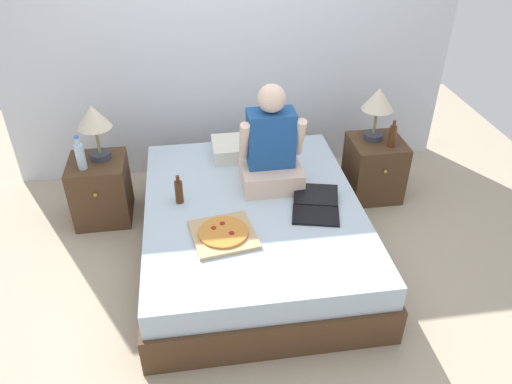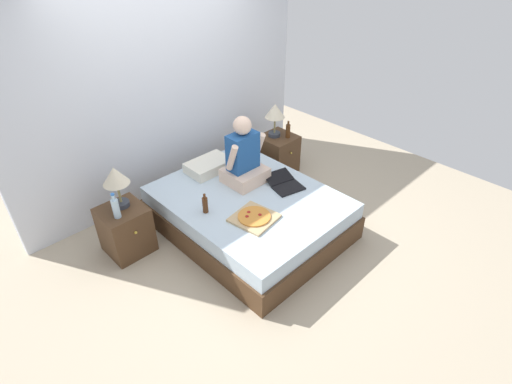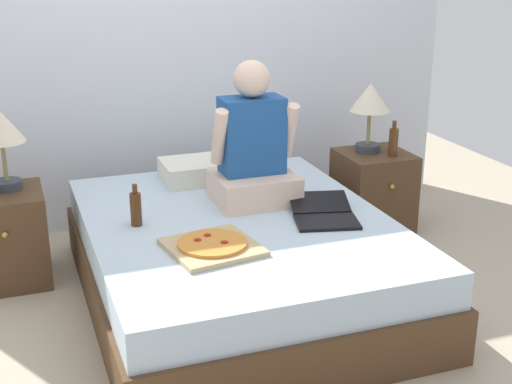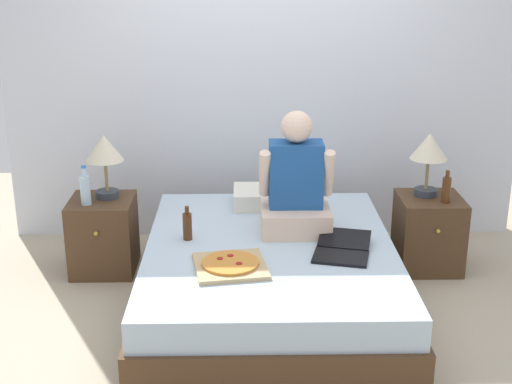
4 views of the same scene
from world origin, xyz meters
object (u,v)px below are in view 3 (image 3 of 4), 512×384
Objects in this scene: nightstand_left at (6,237)px; laptop at (324,215)px; bed at (239,259)px; beer_bottle at (393,141)px; lamp_on_right_nightstand at (370,102)px; pizza_box at (212,246)px; person_seated at (253,151)px; lamp_on_left_nightstand at (1,132)px; beer_bottle_on_bed at (136,208)px; nightstand_right at (373,191)px.

nightstand_left is 1.78m from laptop.
beer_bottle is at bearing 23.74° from bed.
pizza_box is (-1.37, -1.02, -0.38)m from lamp_on_right_nightstand.
person_seated is at bearing 56.00° from bed.
bed is 4.42× the size of lamp_on_right_nightstand.
lamp_on_left_nightstand reaches higher than nightstand_left.
bed is 0.51m from laptop.
person_seated reaches higher than beer_bottle.
nightstand_left is 1.18× the size of lamp_on_right_nightstand.
lamp_on_left_nightstand reaches higher than beer_bottle.
person_seated is at bearing 13.03° from beer_bottle_on_bed.
person_seated is at bearing 55.01° from pizza_box.
pizza_box is (0.88, -1.02, -0.38)m from lamp_on_left_nightstand.
lamp_on_left_nightstand is at bearing 130.56° from pizza_box.
beer_bottle_on_bed is (-1.74, -0.44, -0.08)m from beer_bottle.
person_seated is (-1.05, -0.28, 0.12)m from beer_bottle.
bed is at bearing 54.27° from pizza_box.
laptop is (1.54, -0.84, -0.38)m from lamp_on_left_nightstand.
lamp_on_left_nightstand is at bearing 135.42° from beer_bottle_on_bed.
person_seated is 0.55m from laptop.
laptop is (0.25, -0.40, -0.27)m from person_seated.
lamp_on_left_nightstand is 2.24m from lamp_on_right_nightstand.
pizza_box is (-1.47, -0.87, -0.15)m from beer_bottle.
person_seated is at bearing -155.53° from lamp_on_right_nightstand.
beer_bottle is (0.07, -0.10, 0.36)m from nightstand_right.
beer_bottle reaches higher than laptop.
lamp_on_left_nightstand reaches higher than beer_bottle_on_bed.
bed is at bearing -156.26° from beer_bottle.
nightstand_right is at bearing 28.94° from bed.
lamp_on_right_nightstand reaches higher than beer_bottle_on_bed.
nightstand_right is (1.16, 0.64, 0.04)m from bed.
lamp_on_left_nightstand reaches higher than laptop.
person_seated is (-0.95, -0.43, -0.11)m from lamp_on_right_nightstand.
lamp_on_left_nightstand is at bearing 161.37° from person_seated.
nightstand_left is at bearing 180.00° from nightstand_right.
lamp_on_left_nightstand is 1.36m from person_seated.
pizza_box is (-0.24, -0.33, 0.25)m from bed.
beer_bottle_on_bed reaches higher than pizza_box.
nightstand_left is (-1.16, 0.64, 0.04)m from bed.
nightstand_left is 1.46m from person_seated.
nightstand_right is 0.68× the size of person_seated.
lamp_on_right_nightstand reaches higher than pizza_box.
lamp_on_right_nightstand is 0.98× the size of pizza_box.
beer_bottle_on_bed is (-1.67, -0.54, 0.28)m from nightstand_right.
person_seated reaches higher than lamp_on_right_nightstand.
lamp_on_right_nightstand is 1.96× the size of beer_bottle.
nightstand_left is 2.36m from lamp_on_right_nightstand.
person_seated is (0.17, 0.25, 0.52)m from bed.
nightstand_right is 2.30× the size of beer_bottle.
lamp_on_left_nightstand is 2.35m from nightstand_right.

